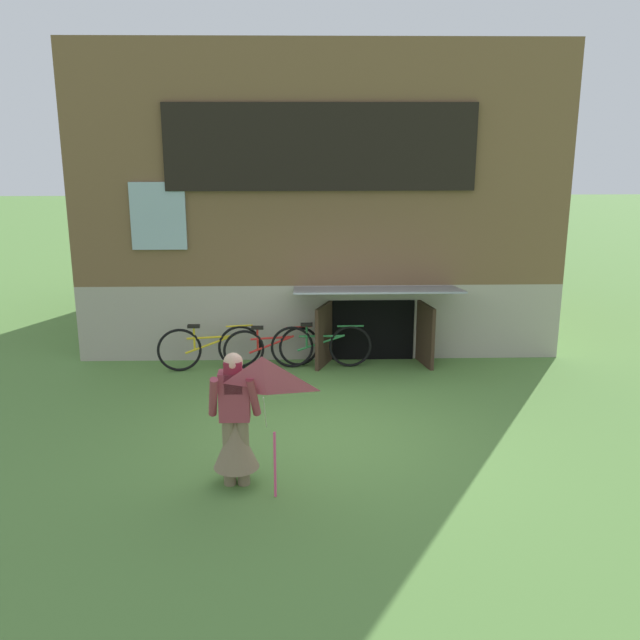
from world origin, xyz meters
The scene contains 7 objects.
ground_plane centered at (0.00, 0.00, 0.00)m, with size 60.00×60.00×0.00m, color #56843D.
log_house centered at (0.00, 5.62, 2.63)m, with size 8.26×6.36×5.27m.
person centered at (-1.08, -1.45, 0.67)m, with size 0.61×0.52×1.58m.
kite centered at (-0.73, -1.95, 1.31)m, with size 0.88×0.80×1.63m.
bicycle_green centered at (0.00, 2.60, 0.37)m, with size 1.69×0.08×0.77m.
bicycle_red centered at (-0.83, 2.58, 0.36)m, with size 1.59×0.36×0.74m.
bicycle_yellow centered at (-1.85, 2.54, 0.38)m, with size 1.70×0.32×0.78m.
Camera 1 is at (-0.32, -9.10, 4.09)m, focal length 41.31 mm.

